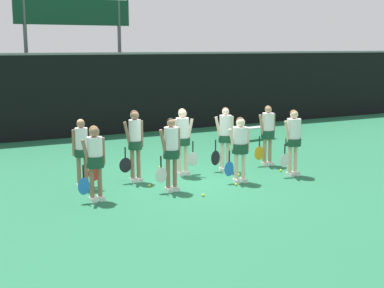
# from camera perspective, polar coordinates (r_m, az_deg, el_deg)

# --- Properties ---
(ground_plane) EXTENTS (140.00, 140.00, 0.00)m
(ground_plane) POSITION_cam_1_polar(r_m,az_deg,el_deg) (13.42, 0.12, -3.95)
(ground_plane) COLOR #216642
(fence_windscreen) EXTENTS (60.00, 0.08, 3.09)m
(fence_windscreen) POSITION_cam_1_polar(r_m,az_deg,el_deg) (20.27, -9.98, 5.26)
(fence_windscreen) COLOR black
(fence_windscreen) RESTS_ON ground_plane
(scoreboard) EXTENTS (4.46, 0.15, 5.34)m
(scoreboard) POSITION_cam_1_polar(r_m,az_deg,el_deg) (21.46, -12.52, 12.67)
(scoreboard) COLOR #515156
(scoreboard) RESTS_ON ground_plane
(bench_courtside) EXTENTS (2.06, 0.50, 0.46)m
(bench_courtside) POSITION_cam_1_polar(r_m,az_deg,el_deg) (19.18, 6.18, 1.58)
(bench_courtside) COLOR #B2B2B7
(bench_courtside) RESTS_ON ground_plane
(player_0) EXTENTS (0.65, 0.38, 1.66)m
(player_0) POSITION_cam_1_polar(r_m,az_deg,el_deg) (11.69, -10.34, -1.32)
(player_0) COLOR #8C664C
(player_0) RESTS_ON ground_plane
(player_1) EXTENTS (0.66, 0.37, 1.72)m
(player_1) POSITION_cam_1_polar(r_m,az_deg,el_deg) (12.29, -2.25, -0.47)
(player_1) COLOR #8C664C
(player_1) RESTS_ON ground_plane
(player_2) EXTENTS (0.67, 0.41, 1.63)m
(player_2) POSITION_cam_1_polar(r_m,az_deg,el_deg) (13.15, 5.14, 0.02)
(player_2) COLOR beige
(player_2) RESTS_ON ground_plane
(player_3) EXTENTS (0.69, 0.41, 1.72)m
(player_3) POSITION_cam_1_polar(r_m,az_deg,el_deg) (14.02, 10.74, 0.78)
(player_3) COLOR beige
(player_3) RESTS_ON ground_plane
(player_4) EXTENTS (0.63, 0.35, 1.65)m
(player_4) POSITION_cam_1_polar(r_m,az_deg,el_deg) (12.86, -11.65, -0.44)
(player_4) COLOR #8C664C
(player_4) RESTS_ON ground_plane
(player_5) EXTENTS (0.64, 0.34, 1.79)m
(player_5) POSITION_cam_1_polar(r_m,az_deg,el_deg) (13.21, -6.13, 0.46)
(player_5) COLOR #8C664C
(player_5) RESTS_ON ground_plane
(player_6) EXTENTS (0.68, 0.39, 1.75)m
(player_6) POSITION_cam_1_polar(r_m,az_deg,el_deg) (13.82, -1.00, 0.90)
(player_6) COLOR beige
(player_6) RESTS_ON ground_plane
(player_7) EXTENTS (0.64, 0.37, 1.72)m
(player_7) POSITION_cam_1_polar(r_m,az_deg,el_deg) (14.32, 3.55, 1.08)
(player_7) COLOR beige
(player_7) RESTS_ON ground_plane
(player_8) EXTENTS (0.68, 0.38, 1.69)m
(player_8) POSITION_cam_1_polar(r_m,az_deg,el_deg) (15.14, 8.07, 1.43)
(player_8) COLOR tan
(player_8) RESTS_ON ground_plane
(tennis_ball_0) EXTENTS (0.07, 0.07, 0.07)m
(tennis_ball_0) POSITION_cam_1_polar(r_m,az_deg,el_deg) (12.99, 4.73, -4.32)
(tennis_ball_0) COLOR #CCE033
(tennis_ball_0) RESTS_ON ground_plane
(tennis_ball_1) EXTENTS (0.07, 0.07, 0.07)m
(tennis_ball_1) POSITION_cam_1_polar(r_m,az_deg,el_deg) (13.95, 4.98, -3.29)
(tennis_ball_1) COLOR #CCE033
(tennis_ball_1) RESTS_ON ground_plane
(tennis_ball_2) EXTENTS (0.06, 0.06, 0.06)m
(tennis_ball_2) POSITION_cam_1_polar(r_m,az_deg,el_deg) (15.23, 2.42, -2.10)
(tennis_ball_2) COLOR #CCE033
(tennis_ball_2) RESTS_ON ground_plane
(tennis_ball_3) EXTENTS (0.07, 0.07, 0.07)m
(tennis_ball_3) POSITION_cam_1_polar(r_m,az_deg,el_deg) (14.57, 9.45, -2.80)
(tennis_ball_3) COLOR #CCE033
(tennis_ball_3) RESTS_ON ground_plane
(tennis_ball_4) EXTENTS (0.07, 0.07, 0.07)m
(tennis_ball_4) POSITION_cam_1_polar(r_m,az_deg,el_deg) (14.79, -3.47, -2.48)
(tennis_ball_4) COLOR #CCE033
(tennis_ball_4) RESTS_ON ground_plane
(tennis_ball_5) EXTENTS (0.07, 0.07, 0.07)m
(tennis_ball_5) POSITION_cam_1_polar(r_m,az_deg,el_deg) (12.89, -4.59, -4.44)
(tennis_ball_5) COLOR #CCE033
(tennis_ball_5) RESTS_ON ground_plane
(tennis_ball_6) EXTENTS (0.07, 0.07, 0.07)m
(tennis_ball_6) POSITION_cam_1_polar(r_m,az_deg,el_deg) (12.04, 1.20, -5.48)
(tennis_ball_6) COLOR #CCE033
(tennis_ball_6) RESTS_ON ground_plane
(tennis_ball_7) EXTENTS (0.07, 0.07, 0.07)m
(tennis_ball_7) POSITION_cam_1_polar(r_m,az_deg,el_deg) (16.07, 7.52, -1.50)
(tennis_ball_7) COLOR #CCE033
(tennis_ball_7) RESTS_ON ground_plane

